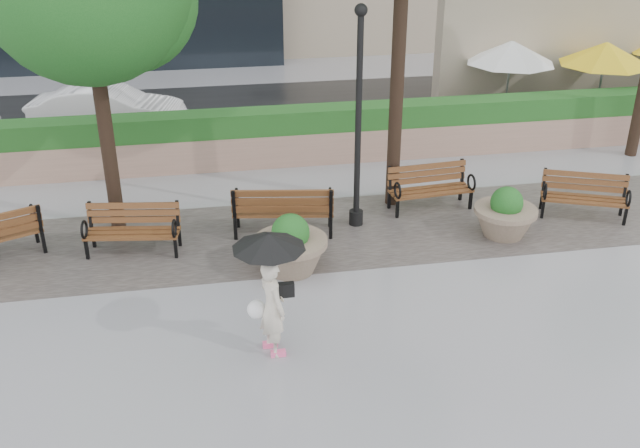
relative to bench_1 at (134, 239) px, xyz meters
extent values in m
plane|color=gray|center=(3.75, -2.81, -0.27)|extent=(100.00, 100.00, 0.00)
cube|color=#383330|center=(3.75, 0.19, -0.27)|extent=(28.00, 3.20, 0.01)
cube|color=#A57D6A|center=(3.75, 4.19, 0.13)|extent=(24.00, 0.80, 0.80)
cube|color=#22511B|center=(3.75, 4.19, 0.80)|extent=(24.00, 0.75, 0.55)
cube|color=tan|center=(13.25, 7.19, 1.73)|extent=(10.00, 0.60, 4.00)
cube|color=#22511B|center=(12.75, 4.99, 0.18)|extent=(8.00, 0.50, 0.90)
cube|color=black|center=(3.75, 8.19, -0.27)|extent=(40.00, 7.00, 0.00)
torus|color=black|center=(-1.85, 0.71, 0.36)|extent=(0.20, 0.37, 0.38)
cube|color=brown|center=(-0.01, -0.04, 0.15)|extent=(1.78, 0.77, 0.05)
cube|color=brown|center=(0.03, 0.23, 0.44)|extent=(1.72, 0.37, 0.40)
cube|color=black|center=(0.00, -0.01, -0.05)|extent=(1.79, 0.86, 0.44)
torus|color=black|center=(-0.83, -0.09, 0.32)|extent=(0.10, 0.36, 0.35)
torus|color=black|center=(0.77, -0.33, 0.32)|extent=(0.10, 0.36, 0.35)
cube|color=brown|center=(2.86, 0.34, 0.20)|extent=(2.02, 0.89, 0.05)
cube|color=brown|center=(2.81, 0.04, 0.54)|extent=(1.95, 0.44, 0.46)
cube|color=black|center=(2.86, 0.31, -0.02)|extent=(2.04, 1.00, 0.50)
torus|color=black|center=(3.80, 0.38, 0.40)|extent=(0.12, 0.40, 0.40)
torus|color=black|center=(1.99, 0.68, 0.40)|extent=(0.12, 0.40, 0.40)
cube|color=brown|center=(6.06, 0.86, 0.15)|extent=(1.79, 0.67, 0.05)
cube|color=brown|center=(6.03, 1.13, 0.45)|extent=(1.75, 0.27, 0.41)
cube|color=black|center=(6.05, 0.89, -0.05)|extent=(1.79, 0.77, 0.45)
torus|color=black|center=(5.25, 0.61, 0.33)|extent=(0.08, 0.36, 0.36)
torus|color=black|center=(6.89, 0.76, 0.33)|extent=(0.08, 0.36, 0.36)
cube|color=brown|center=(9.01, -0.09, 0.14)|extent=(1.76, 1.12, 0.05)
cube|color=brown|center=(9.11, 0.15, 0.43)|extent=(1.61, 0.76, 0.40)
cube|color=black|center=(9.02, -0.07, -0.06)|extent=(1.80, 1.21, 0.43)
torus|color=black|center=(8.21, 0.06, 0.31)|extent=(0.18, 0.34, 0.35)
torus|color=black|center=(9.69, -0.56, 0.31)|extent=(0.18, 0.34, 0.35)
cylinder|color=#7F6B56|center=(2.79, -1.20, 0.31)|extent=(1.31, 1.31, 0.11)
sphere|color=#134315|center=(2.79, -1.20, 0.49)|extent=(0.68, 0.68, 0.68)
cylinder|color=#7F6B56|center=(7.09, -0.56, 0.27)|extent=(1.21, 1.21, 0.10)
sphere|color=#134315|center=(7.09, -0.56, 0.43)|extent=(0.63, 0.63, 0.63)
cylinder|color=black|center=(4.35, 0.44, 1.82)|extent=(0.12, 0.12, 4.18)
cylinder|color=black|center=(4.35, 0.44, -0.12)|extent=(0.28, 0.28, 0.30)
sphere|color=black|center=(4.35, 0.44, 3.95)|extent=(0.24, 0.24, 0.24)
cylinder|color=black|center=(-0.38, 1.17, 1.97)|extent=(0.28, 0.28, 4.49)
sphere|color=#134315|center=(0.22, 1.47, 4.09)|extent=(2.63, 2.63, 2.63)
cylinder|color=black|center=(5.35, 1.33, 2.72)|extent=(0.28, 0.28, 5.98)
cylinder|color=black|center=(10.04, 6.25, -0.22)|extent=(0.40, 0.40, 0.10)
cylinder|color=#99999E|center=(10.04, 6.25, 0.83)|extent=(0.06, 0.06, 2.20)
cone|color=white|center=(10.04, 6.25, 1.73)|extent=(2.50, 2.50, 0.60)
cylinder|color=black|center=(12.51, 5.63, -0.22)|extent=(0.40, 0.40, 0.10)
cylinder|color=#99999E|center=(12.51, 5.63, 0.83)|extent=(0.06, 0.06, 2.20)
cone|color=yellow|center=(12.51, 5.63, 1.73)|extent=(2.50, 2.50, 0.60)
imported|color=white|center=(-1.00, 7.17, 0.40)|extent=(4.29, 2.12, 1.35)
imported|color=beige|center=(2.19, -3.54, 0.53)|extent=(0.59, 0.69, 1.62)
cube|color=#F2598C|center=(2.15, -3.43, -0.23)|extent=(0.17, 0.24, 0.08)
cube|color=#F2598C|center=(2.24, -3.67, -0.23)|extent=(0.17, 0.24, 0.08)
cube|color=black|center=(2.38, -3.42, 0.69)|extent=(0.20, 0.32, 0.22)
sphere|color=white|center=(1.97, -3.39, 0.38)|extent=(0.28, 0.28, 0.28)
cylinder|color=black|center=(2.17, -3.49, 1.14)|extent=(0.02, 0.02, 0.86)
cone|color=black|center=(2.17, -3.49, 1.54)|extent=(1.05, 1.05, 0.22)
camera|label=1|loc=(1.31, -12.23, 6.07)|focal=40.00mm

